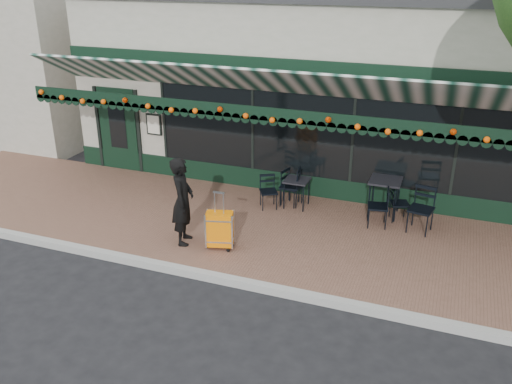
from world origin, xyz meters
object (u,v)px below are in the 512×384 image
at_px(cafe_table_b, 297,182).
at_px(chair_b_front, 268,192).
at_px(cafe_table_a, 386,183).
at_px(woman, 183,201).
at_px(chair_a_right, 400,204).
at_px(chair_b_left, 290,186).
at_px(chair_b_right, 292,188).
at_px(chair_a_front, 421,210).
at_px(chair_a_left, 378,207).
at_px(suitcase, 220,230).

height_order(cafe_table_b, chair_b_front, chair_b_front).
bearing_deg(cafe_table_a, woman, -142.82).
relative_size(woman, chair_a_right, 2.30).
xyz_separation_m(chair_b_left, chair_b_right, (0.04, 0.02, -0.03)).
distance_m(chair_a_front, chair_b_left, 2.94).
bearing_deg(chair_a_left, woman, -69.85).
height_order(woman, cafe_table_b, woman).
xyz_separation_m(chair_a_left, chair_b_right, (-2.02, 0.41, -0.01)).
distance_m(chair_a_right, chair_a_front, 0.62).
relative_size(woman, cafe_table_b, 2.67).
xyz_separation_m(suitcase, chair_a_left, (2.71, 2.06, 0.04)).
distance_m(chair_a_front, chair_b_front, 3.32).
height_order(cafe_table_b, chair_a_right, chair_a_right).
xyz_separation_m(cafe_table_b, chair_b_left, (-0.18, 0.05, -0.15)).
xyz_separation_m(chair_a_front, chair_b_right, (-2.88, 0.37, -0.07)).
distance_m(suitcase, chair_b_right, 2.56).
bearing_deg(cafe_table_a, suitcase, -136.11).
bearing_deg(chair_a_left, cafe_table_b, -110.97).
relative_size(cafe_table_a, chair_a_right, 1.08).
bearing_deg(cafe_table_a, chair_a_right, -24.87).
height_order(chair_b_left, chair_b_right, chair_b_left).
bearing_deg(chair_b_right, chair_b_front, 143.63).
bearing_deg(chair_b_left, chair_a_front, 76.76).
height_order(chair_a_right, chair_a_front, chair_a_front).
distance_m(suitcase, chair_a_front, 4.15).
bearing_deg(chair_b_front, cafe_table_b, -2.95).
distance_m(cafe_table_a, chair_b_front, 2.58).
bearing_deg(chair_b_front, chair_a_front, -29.95).
xyz_separation_m(cafe_table_a, cafe_table_b, (-1.92, -0.25, -0.15)).
relative_size(woman, chair_a_front, 1.83).
bearing_deg(cafe_table_b, cafe_table_a, 7.54).
bearing_deg(chair_a_front, cafe_table_a, 156.97).
bearing_deg(chair_a_front, chair_b_left, -175.84).
bearing_deg(chair_a_right, chair_b_front, 78.29).
bearing_deg(chair_b_front, suitcase, -126.80).
relative_size(chair_a_right, chair_a_front, 0.79).
height_order(cafe_table_a, chair_b_left, chair_b_left).
xyz_separation_m(suitcase, cafe_table_a, (2.76, 2.65, 0.35)).
bearing_deg(cafe_table_a, chair_b_front, -167.68).
xyz_separation_m(woman, chair_b_left, (1.43, 2.47, -0.44)).
relative_size(chair_a_front, chair_b_front, 1.25).
height_order(cafe_table_a, chair_a_left, chair_a_left).
bearing_deg(chair_b_right, suitcase, 178.36).
bearing_deg(woman, cafe_table_b, -50.14).
bearing_deg(chair_a_left, chair_a_front, 81.91).
height_order(cafe_table_a, cafe_table_b, cafe_table_a).
height_order(suitcase, cafe_table_a, suitcase).
relative_size(cafe_table_b, chair_b_right, 0.79).
relative_size(chair_a_left, chair_b_left, 0.96).
height_order(cafe_table_b, chair_b_right, chair_b_right).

